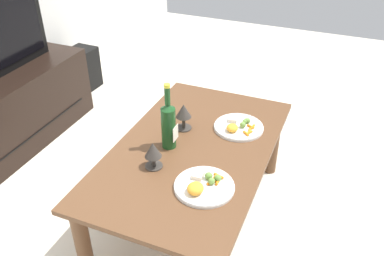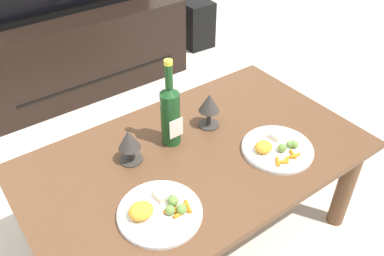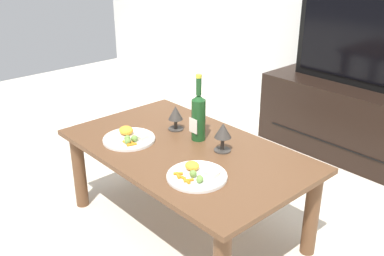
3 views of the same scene
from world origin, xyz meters
TOP-DOWN VIEW (x-y plane):
  - ground_plane at (0.00, 0.00)m, footprint 6.40×6.40m
  - dining_table at (0.00, 0.00)m, footprint 1.22×0.73m
  - tv_stand at (0.15, 1.39)m, footprint 1.27×0.46m
  - floor_speaker at (1.07, 1.43)m, footprint 0.21×0.21m
  - wine_bottle at (-0.03, 0.11)m, footprint 0.07×0.07m
  - goblet_left at (-0.20, 0.11)m, footprint 0.08×0.08m
  - goblet_right at (0.14, 0.11)m, footprint 0.08×0.08m
  - dinner_plate_left at (-0.25, -0.15)m, footprint 0.26×0.26m
  - dinner_plate_right at (0.25, -0.15)m, footprint 0.26×0.26m

SIDE VIEW (x-z plane):
  - ground_plane at x=0.00m, z-range 0.00..0.00m
  - floor_speaker at x=1.07m, z-range 0.00..0.34m
  - tv_stand at x=0.15m, z-range 0.00..0.50m
  - dining_table at x=0.00m, z-range 0.15..0.61m
  - dinner_plate_right at x=0.25m, z-range 0.45..0.49m
  - dinner_plate_left at x=-0.25m, z-range 0.44..0.50m
  - goblet_left at x=-0.20m, z-range 0.48..0.61m
  - goblet_right at x=0.14m, z-range 0.48..0.62m
  - wine_bottle at x=-0.03m, z-range 0.42..0.76m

